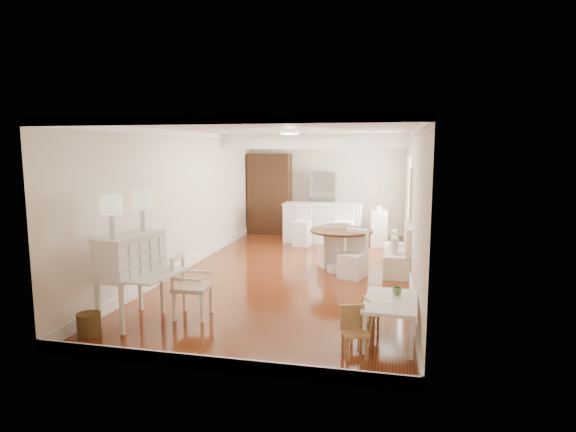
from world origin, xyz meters
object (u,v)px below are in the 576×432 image
at_px(bar_stool_left, 302,226).
at_px(pantry_cabinet, 270,194).
at_px(breakfast_counter, 322,223).
at_px(dining_table, 341,250).
at_px(slip_chair_far, 331,244).
at_px(kids_table, 390,320).
at_px(secretary_bureau, 131,278).
at_px(wicker_basket, 89,325).
at_px(kids_chair_c, 355,332).
at_px(slip_chair_near, 353,254).
at_px(fridge, 335,204).
at_px(bar_stool_right, 343,227).
at_px(sideboard, 379,228).
at_px(gustavian_armchair, 192,286).
at_px(kids_chair_a, 357,320).
at_px(kids_chair_b, 369,313).

xyz_separation_m(bar_stool_left, pantry_cabinet, (-1.25, 1.62, 0.65)).
bearing_deg(breakfast_counter, dining_table, -74.39).
distance_m(slip_chair_far, breakfast_counter, 2.58).
bearing_deg(kids_table, secretary_bureau, -178.77).
xyz_separation_m(slip_chair_far, bar_stool_left, (-1.00, 1.98, 0.02)).
distance_m(wicker_basket, kids_chair_c, 3.48).
relative_size(slip_chair_near, fridge, 0.51).
bearing_deg(kids_table, bar_stool_right, 102.21).
distance_m(bar_stool_left, sideboard, 1.99).
relative_size(bar_stool_left, sideboard, 1.11).
distance_m(gustavian_armchair, bar_stool_left, 5.48).
xyz_separation_m(gustavian_armchair, breakfast_counter, (1.03, 5.99, 0.05)).
relative_size(gustavian_armchair, wicker_basket, 3.03).
bearing_deg(gustavian_armchair, slip_chair_near, -41.74).
relative_size(kids_chair_a, kids_chair_b, 1.08).
relative_size(breakfast_counter, fridge, 1.14).
distance_m(wicker_basket, slip_chair_far, 5.17).
relative_size(kids_table, breakfast_counter, 0.53).
xyz_separation_m(wicker_basket, sideboard, (3.53, 7.04, 0.28)).
xyz_separation_m(gustavian_armchair, sideboard, (2.48, 6.06, -0.03)).
bearing_deg(kids_chair_b, kids_chair_a, -5.50).
relative_size(kids_chair_a, kids_chair_c, 0.93).
height_order(kids_table, bar_stool_left, bar_stool_left).
bearing_deg(secretary_bureau, dining_table, 61.85).
xyz_separation_m(secretary_bureau, slip_chair_far, (2.35, 3.84, -0.16)).
height_order(wicker_basket, bar_stool_left, bar_stool_left).
bearing_deg(pantry_cabinet, dining_table, -57.63).
distance_m(kids_chair_b, pantry_cabinet, 7.84).
xyz_separation_m(secretary_bureau, kids_chair_b, (3.32, 0.35, -0.37)).
height_order(secretary_bureau, breakfast_counter, secretary_bureau).
xyz_separation_m(wicker_basket, kids_chair_b, (3.60, 0.95, 0.11)).
xyz_separation_m(bar_stool_right, fridge, (-0.43, 1.91, 0.33)).
xyz_separation_m(kids_chair_b, bar_stool_right, (-0.89, 5.15, 0.30)).
distance_m(dining_table, bar_stool_right, 2.02).
distance_m(slip_chair_near, pantry_cabinet, 5.24).
xyz_separation_m(kids_chair_c, slip_chair_far, (-0.84, 4.34, 0.17)).
distance_m(wicker_basket, breakfast_counter, 7.28).
xyz_separation_m(kids_table, bar_stool_left, (-2.25, 5.74, 0.23)).
distance_m(secretary_bureau, bar_stool_right, 6.01).
bearing_deg(bar_stool_right, kids_chair_b, -77.35).
relative_size(bar_stool_left, bar_stool_right, 0.89).
relative_size(breakfast_counter, bar_stool_left, 2.04).
relative_size(secretary_bureau, kids_chair_a, 2.23).
height_order(wicker_basket, kids_chair_c, kids_chair_c).
relative_size(kids_table, kids_chair_a, 1.92).
bearing_deg(bar_stool_right, wicker_basket, -111.09).
bearing_deg(fridge, secretary_bureau, -105.10).
relative_size(slip_chair_far, pantry_cabinet, 0.42).
relative_size(kids_chair_a, bar_stool_right, 0.50).
xyz_separation_m(secretary_bureau, kids_chair_a, (3.18, -0.01, -0.35)).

